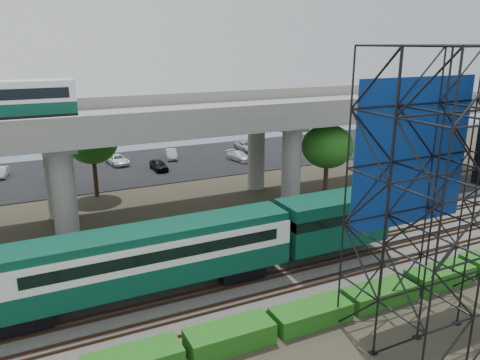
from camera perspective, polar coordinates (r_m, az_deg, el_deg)
ground at (r=30.48m, az=2.33°, el=-13.36°), size 140.00×140.00×0.00m
ballast_bed at (r=31.99m, az=0.61°, el=-11.61°), size 90.00×12.00×0.20m
service_road at (r=39.08m, az=-4.97°, el=-6.37°), size 90.00×5.00×0.08m
parking_lot at (r=60.55m, az=-12.98°, el=1.55°), size 90.00×18.00×0.08m
harbor_water at (r=81.68m, az=-16.55°, el=5.07°), size 140.00×40.00×0.03m
rail_tracks at (r=31.90m, az=0.62°, el=-11.33°), size 90.00×9.52×0.16m
commuter_train at (r=29.12m, az=-8.14°, el=-8.63°), size 29.30×3.06×4.30m
overpass at (r=41.52m, az=-9.33°, el=6.61°), size 80.00×12.00×12.40m
scaffold_tower at (r=25.86m, az=24.73°, el=-2.36°), size 9.36×6.36×15.00m
hedge_strip at (r=27.52m, az=8.65°, el=-15.76°), size 34.60×1.80×1.20m
trees at (r=41.35m, az=-14.05°, el=2.55°), size 40.94×16.94×7.69m
suv at (r=35.81m, az=-23.79°, el=-8.55°), size 5.79×2.89×1.57m
parked_cars at (r=60.18m, az=-11.89°, el=2.19°), size 37.36×9.76×1.32m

